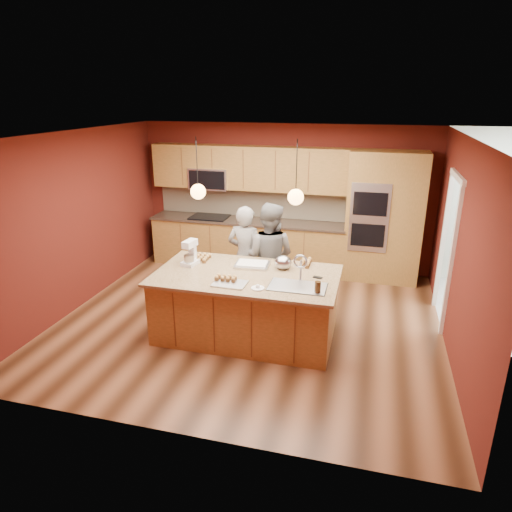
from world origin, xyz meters
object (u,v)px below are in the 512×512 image
(person_left, at_px, (245,257))
(person_right, at_px, (269,257))
(island, at_px, (247,304))
(stand_mixer, at_px, (190,254))
(mixing_bowl, at_px, (283,262))

(person_left, bearing_deg, person_right, -172.95)
(island, xyz_separation_m, stand_mixer, (-0.88, 0.16, 0.60))
(island, distance_m, stand_mixer, 1.08)
(person_right, distance_m, stand_mixer, 1.26)
(stand_mixer, height_order, mixing_bowl, stand_mixer)
(person_left, relative_size, mixing_bowl, 6.82)
(island, bearing_deg, person_left, 107.40)
(person_right, bearing_deg, mixing_bowl, 125.44)
(person_left, bearing_deg, mixing_bowl, 146.35)
(island, distance_m, person_right, 1.02)
(island, distance_m, mixing_bowl, 0.76)
(island, height_order, mixing_bowl, island)
(stand_mixer, xyz_separation_m, mixing_bowl, (1.31, 0.16, -0.06))
(person_right, bearing_deg, island, 91.55)
(stand_mixer, bearing_deg, person_right, 48.91)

